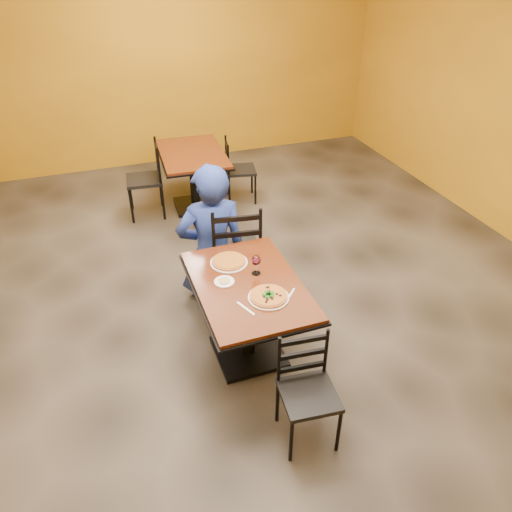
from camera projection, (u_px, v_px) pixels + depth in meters
name	position (u px, v px, depth m)	size (l,w,h in m)	color
floor	(231.00, 318.00, 4.63)	(7.00, 8.00, 0.01)	black
wall_back	(144.00, 62.00, 6.95)	(7.00, 0.01, 3.00)	#C18815
table_main	(248.00, 303.00, 3.93)	(0.83, 1.23, 0.75)	#55200D
table_second	(193.00, 167.00, 6.20)	(0.87, 1.23, 0.75)	#55200D
chair_main_near	(309.00, 396.00, 3.33)	(0.37, 0.37, 0.82)	black
chair_main_far	(234.00, 249.00, 4.68)	(0.46, 0.46, 1.03)	black
chair_second_left	(144.00, 180.00, 6.07)	(0.43, 0.43, 0.94)	black
chair_second_right	(241.00, 170.00, 6.45)	(0.38, 0.38, 0.84)	black
diner	(211.00, 233.00, 4.59)	(0.66, 0.44, 1.37)	navy
plate_main	(269.00, 298.00, 3.67)	(0.31, 0.31, 0.01)	white
pizza_main	(269.00, 296.00, 3.66)	(0.28, 0.28, 0.02)	maroon
plate_far	(229.00, 262.00, 4.05)	(0.31, 0.31, 0.01)	white
pizza_far	(229.00, 261.00, 4.04)	(0.28, 0.28, 0.02)	#C88826
side_plate	(224.00, 282.00, 3.83)	(0.16, 0.16, 0.01)	white
dip	(224.00, 281.00, 3.83)	(0.09, 0.09, 0.01)	tan
wine_glass	(256.00, 264.00, 3.88)	(0.08, 0.08, 0.18)	white
fork	(246.00, 308.00, 3.56)	(0.01, 0.19, 0.00)	silver
knife	(290.00, 296.00, 3.69)	(0.01, 0.21, 0.00)	silver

